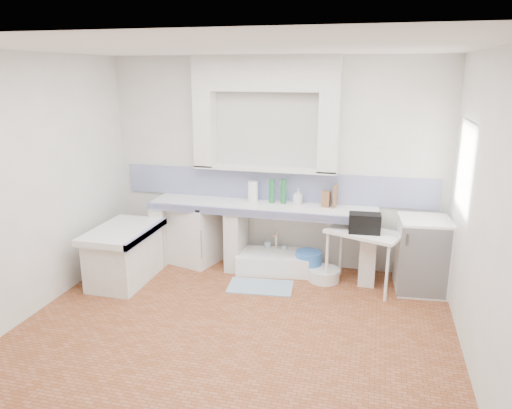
% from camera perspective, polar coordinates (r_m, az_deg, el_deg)
% --- Properties ---
extents(floor, '(4.50, 4.50, 0.00)m').
position_cam_1_polar(floor, '(5.17, -2.82, -14.79)').
color(floor, brown).
rests_on(floor, ground).
extents(ceiling, '(4.50, 4.50, 0.00)m').
position_cam_1_polar(ceiling, '(4.47, -3.31, 17.99)').
color(ceiling, white).
rests_on(ceiling, ground).
extents(wall_back, '(4.50, 0.00, 4.50)m').
position_cam_1_polar(wall_back, '(6.51, 2.17, 4.83)').
color(wall_back, silver).
rests_on(wall_back, ground).
extents(wall_front, '(4.50, 0.00, 4.50)m').
position_cam_1_polar(wall_front, '(2.89, -15.01, -9.72)').
color(wall_front, silver).
rests_on(wall_front, ground).
extents(wall_left, '(0.00, 4.50, 4.50)m').
position_cam_1_polar(wall_left, '(5.69, -25.24, 1.79)').
color(wall_left, silver).
rests_on(wall_left, ground).
extents(wall_right, '(0.00, 4.50, 4.50)m').
position_cam_1_polar(wall_right, '(4.52, 25.36, -1.48)').
color(wall_right, silver).
rests_on(wall_right, ground).
extents(alcove_mass, '(1.90, 0.25, 0.45)m').
position_cam_1_polar(alcove_mass, '(6.30, 1.11, 15.23)').
color(alcove_mass, silver).
rests_on(alcove_mass, ground).
extents(window_frame, '(0.35, 0.86, 1.06)m').
position_cam_1_polar(window_frame, '(5.66, 25.16, 3.80)').
color(window_frame, '#352111').
rests_on(window_frame, ground).
extents(lace_valance, '(0.01, 0.84, 0.24)m').
position_cam_1_polar(lace_valance, '(5.58, 24.13, 7.73)').
color(lace_valance, white).
rests_on(lace_valance, ground).
extents(counter_slab, '(3.00, 0.60, 0.08)m').
position_cam_1_polar(counter_slab, '(6.37, 0.67, -0.39)').
color(counter_slab, white).
rests_on(counter_slab, ground).
extents(counter_lip, '(3.00, 0.04, 0.10)m').
position_cam_1_polar(counter_lip, '(6.11, 0.06, -1.09)').
color(counter_lip, navy).
rests_on(counter_lip, ground).
extents(counter_pier_left, '(0.20, 0.55, 0.82)m').
position_cam_1_polar(counter_pier_left, '(6.95, -10.64, -3.18)').
color(counter_pier_left, silver).
rests_on(counter_pier_left, ground).
extents(counter_pier_mid, '(0.20, 0.55, 0.82)m').
position_cam_1_polar(counter_pier_mid, '(6.60, -2.30, -3.95)').
color(counter_pier_mid, silver).
rests_on(counter_pier_mid, ground).
extents(counter_pier_right, '(0.20, 0.55, 0.82)m').
position_cam_1_polar(counter_pier_right, '(6.35, 13.09, -5.14)').
color(counter_pier_right, silver).
rests_on(counter_pier_right, ground).
extents(peninsula_top, '(0.70, 1.10, 0.08)m').
position_cam_1_polar(peninsula_top, '(6.29, -15.44, -3.08)').
color(peninsula_top, white).
rests_on(peninsula_top, ground).
extents(peninsula_base, '(0.60, 1.00, 0.62)m').
position_cam_1_polar(peninsula_base, '(6.41, -15.21, -6.05)').
color(peninsula_base, silver).
rests_on(peninsula_base, ground).
extents(peninsula_lip, '(0.04, 1.10, 0.10)m').
position_cam_1_polar(peninsula_lip, '(6.14, -12.75, -3.36)').
color(peninsula_lip, navy).
rests_on(peninsula_lip, ground).
extents(backsplash, '(4.27, 0.03, 0.40)m').
position_cam_1_polar(backsplash, '(6.56, 2.11, 2.23)').
color(backsplash, navy).
rests_on(backsplash, ground).
extents(stove, '(0.71, 0.70, 0.83)m').
position_cam_1_polar(stove, '(6.81, -7.18, -3.42)').
color(stove, white).
rests_on(stove, ground).
extents(sink, '(1.01, 0.64, 0.23)m').
position_cam_1_polar(sink, '(6.55, 2.03, -6.87)').
color(sink, white).
rests_on(sink, ground).
extents(side_table, '(0.99, 0.78, 0.04)m').
position_cam_1_polar(side_table, '(6.12, 12.44, -6.34)').
color(side_table, white).
rests_on(side_table, ground).
extents(fridge, '(0.64, 0.64, 0.91)m').
position_cam_1_polar(fridge, '(6.21, 19.01, -5.65)').
color(fridge, white).
rests_on(fridge, ground).
extents(bucket_red, '(0.32, 0.32, 0.25)m').
position_cam_1_polar(bucket_red, '(6.62, 0.45, -6.50)').
color(bucket_red, red).
rests_on(bucket_red, ground).
extents(bucket_orange, '(0.33, 0.33, 0.23)m').
position_cam_1_polar(bucket_orange, '(6.52, 1.95, -6.95)').
color(bucket_orange, red).
rests_on(bucket_orange, ground).
extents(bucket_blue, '(0.38, 0.38, 0.32)m').
position_cam_1_polar(bucket_blue, '(6.44, 6.19, -6.90)').
color(bucket_blue, blue).
rests_on(bucket_blue, ground).
extents(basin_white, '(0.43, 0.43, 0.16)m').
position_cam_1_polar(basin_white, '(6.33, 8.01, -8.18)').
color(basin_white, white).
rests_on(basin_white, ground).
extents(water_bottle_a, '(0.11, 0.11, 0.34)m').
position_cam_1_polar(water_bottle_a, '(6.72, 1.38, -5.75)').
color(water_bottle_a, silver).
rests_on(water_bottle_a, ground).
extents(water_bottle_b, '(0.10, 0.10, 0.30)m').
position_cam_1_polar(water_bottle_b, '(6.68, 3.36, -6.08)').
color(water_bottle_b, silver).
rests_on(water_bottle_b, ground).
extents(black_bag, '(0.39, 0.24, 0.23)m').
position_cam_1_polar(black_bag, '(5.92, 12.68, -2.16)').
color(black_bag, black).
rests_on(black_bag, side_table).
extents(green_bottle_a, '(0.08, 0.08, 0.32)m').
position_cam_1_polar(green_bottle_a, '(6.43, 1.86, 1.60)').
color(green_bottle_a, '#1A6E30').
rests_on(green_bottle_a, counter_slab).
extents(green_bottle_b, '(0.09, 0.09, 0.33)m').
position_cam_1_polar(green_bottle_b, '(6.41, 3.24, 1.55)').
color(green_bottle_b, '#1A6E30').
rests_on(green_bottle_b, counter_slab).
extents(knife_block, '(0.12, 0.10, 0.21)m').
position_cam_1_polar(knife_block, '(6.31, 8.27, 0.65)').
color(knife_block, brown).
rests_on(knife_block, counter_slab).
extents(cutting_board, '(0.05, 0.22, 0.29)m').
position_cam_1_polar(cutting_board, '(6.32, 9.34, 1.03)').
color(cutting_board, brown).
rests_on(cutting_board, counter_slab).
extents(paper_towel, '(0.14, 0.14, 0.28)m').
position_cam_1_polar(paper_towel, '(6.50, -0.37, 1.56)').
color(paper_towel, white).
rests_on(paper_towel, counter_slab).
extents(soap_bottle, '(0.11, 0.12, 0.21)m').
position_cam_1_polar(soap_bottle, '(6.39, 4.98, 0.96)').
color(soap_bottle, white).
rests_on(soap_bottle, counter_slab).
extents(rug, '(0.83, 0.53, 0.01)m').
position_cam_1_polar(rug, '(6.11, 0.52, -9.66)').
color(rug, teal).
rests_on(rug, ground).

